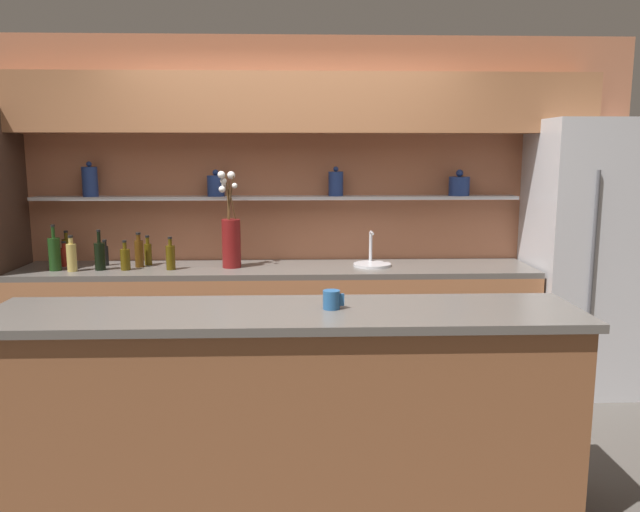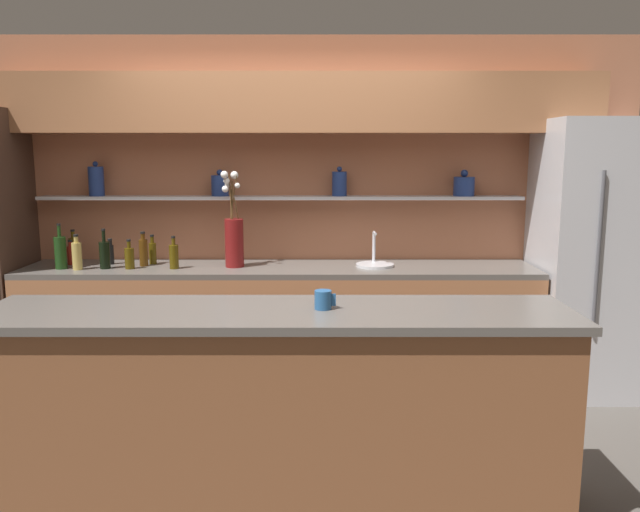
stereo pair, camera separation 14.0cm
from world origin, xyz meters
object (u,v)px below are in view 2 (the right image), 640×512
bottle_wine_7 (107,254)px  bottle_spirit_9 (145,251)px  refrigerator (597,258)px  bottle_oil_0 (76,249)px  bottle_sauce_1 (113,253)px  bottle_wine_2 (63,252)px  bottle_oil_4 (131,257)px  sink_fixture (377,263)px  coffee_mug (325,300)px  bottle_spirit_8 (79,255)px  bottle_oil_5 (155,252)px  flower_vase (236,237)px  bottle_oil_3 (176,256)px  bottle_sauce_6 (73,254)px

bottle_wine_7 → bottle_spirit_9: 0.27m
bottle_spirit_9 → bottle_wine_7: bearing=-156.3°
refrigerator → bottle_wine_7: bearing=-179.3°
refrigerator → bottle_wine_7: (-3.53, -0.04, 0.04)m
bottle_oil_0 → bottle_sauce_1: bearing=-14.8°
bottle_wine_2 → bottle_spirit_9: (0.56, 0.11, -0.02)m
bottle_oil_4 → sink_fixture: bearing=3.2°
bottle_wine_7 → coffee_mug: bottle_wine_7 is taller
bottle_wine_7 → bottle_spirit_9: size_ratio=1.14×
refrigerator → bottle_spirit_8: refrigerator is taller
bottle_sauce_1 → bottle_oil_4: (0.20, -0.19, -0.00)m
bottle_oil_0 → bottle_oil_5: size_ratio=1.14×
bottle_spirit_9 → bottle_oil_4: bearing=-120.7°
bottle_sauce_1 → bottle_oil_4: bearing=-43.4°
bottle_oil_0 → bottle_spirit_8: 0.33m
flower_vase → bottle_wine_7: size_ratio=2.41×
bottle_wine_7 → bottle_spirit_8: bottle_wine_7 is taller
flower_vase → bottle_oil_4: size_ratio=3.26×
bottle_wine_2 → bottle_spirit_8: bearing=-15.9°
bottle_sauce_1 → bottle_spirit_8: bottle_spirit_8 is taller
sink_fixture → bottle_wine_2: 2.26m
flower_vase → bottle_oil_0: 1.26m
bottle_oil_0 → bottle_oil_3: (0.82, -0.26, -0.01)m
bottle_oil_0 → coffee_mug: bottle_oil_0 is taller
refrigerator → bottle_oil_3: (-3.04, -0.05, 0.03)m
bottle_sauce_1 → coffee_mug: size_ratio=1.93×
sink_fixture → bottle_oil_4: size_ratio=1.30×
bottle_wine_2 → bottle_oil_4: (0.49, -0.00, -0.04)m
bottle_sauce_1 → bottle_oil_4: bottle_oil_4 is taller
bottle_oil_3 → bottle_sauce_6: (-0.80, 0.16, -0.02)m
bottle_wine_2 → bottle_oil_4: 0.49m
bottle_wine_7 → coffee_mug: (1.56, -1.56, 0.04)m
refrigerator → bottle_spirit_8: size_ratio=7.82×
bottle_spirit_8 → coffee_mug: 2.31m
bottle_oil_3 → bottle_spirit_8: (-0.68, -0.04, 0.01)m
sink_fixture → bottle_sauce_1: bearing=177.5°
refrigerator → bottle_oil_3: size_ratio=8.38×
bottle_wine_7 → bottle_spirit_8: 0.19m
sink_fixture → bottle_oil_3: sink_fixture is taller
bottle_wine_2 → bottle_oil_4: bearing=-0.1°
sink_fixture → bottle_oil_0: same height
refrigerator → bottle_spirit_9: refrigerator is taller
refrigerator → bottle_wine_2: bearing=-179.3°
sink_fixture → bottle_sauce_6: bearing=178.3°
bottle_sauce_1 → bottle_oil_3: bearing=-19.6°
bottle_oil_3 → bottle_wine_2: bearing=-179.9°
bottle_wine_2 → refrigerator: bearing=0.7°
bottle_sauce_1 → bottle_wine_7: (0.02, -0.18, 0.02)m
bottle_wine_2 → bottle_oil_5: bearing=18.2°
bottle_oil_5 → bottle_sauce_6: size_ratio=1.19×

